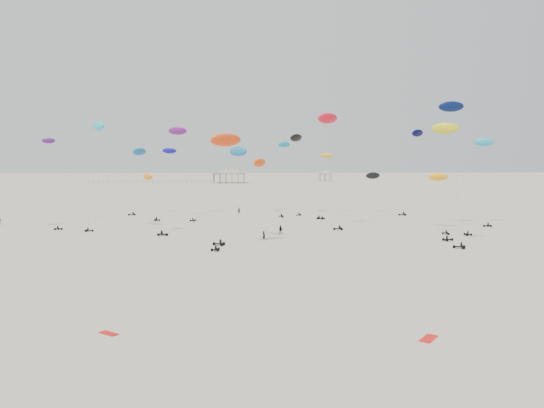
{
  "coord_description": "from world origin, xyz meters",
  "views": [
    {
      "loc": [
        -6.63,
        -4.43,
        14.51
      ],
      "look_at": [
        0.0,
        88.0,
        7.0
      ],
      "focal_mm": 35.0,
      "sensor_mm": 36.0,
      "label": 1
    }
  ],
  "objects": [
    {
      "name": "pavilion_main",
      "position": [
        -10.0,
        350.0,
        4.22
      ],
      "size": [
        21.0,
        13.0,
        9.8
      ],
      "color": "brown",
      "rests_on": "ground"
    },
    {
      "name": "pavilion_small",
      "position": [
        60.0,
        380.0,
        3.49
      ],
      "size": [
        9.0,
        7.0,
        8.0
      ],
      "color": "brown",
      "rests_on": "ground"
    },
    {
      "name": "rig_9",
      "position": [
        33.8,
        139.17,
        7.8
      ],
      "size": [
        9.62,
        9.69,
        13.36
      ],
      "rotation": [
        0.0,
        0.0,
        1.45
      ],
      "color": "black",
      "rests_on": "ground"
    },
    {
      "name": "rig_16",
      "position": [
        -8.17,
        84.75,
        16.07
      ],
      "size": [
        6.12,
        7.88,
        19.44
      ],
      "rotation": [
        0.0,
        0.0,
        5.82
      ],
      "color": "black",
      "rests_on": "ground"
    },
    {
      "name": "rig_4",
      "position": [
        36.51,
        103.84,
        8.83
      ],
      "size": [
        4.42,
        11.12,
        13.35
      ],
      "rotation": [
        0.0,
        0.0,
        3.33
      ],
      "color": "black",
      "rests_on": "ground"
    },
    {
      "name": "rig_12",
      "position": [
        49.56,
        111.13,
        14.77
      ],
      "size": [
        4.58,
        5.94,
        19.84
      ],
      "rotation": [
        0.0,
        0.0,
        1.71
      ],
      "color": "black",
      "rests_on": "ground"
    },
    {
      "name": "rig_7",
      "position": [
        -22.29,
        101.72,
        5.89
      ],
      "size": [
        6.11,
        7.64,
        12.24
      ],
      "rotation": [
        0.0,
        0.0,
        4.28
      ],
      "color": "black",
      "rests_on": "ground"
    },
    {
      "name": "rig_8",
      "position": [
        39.73,
        108.69,
        19.74
      ],
      "size": [
        6.0,
        17.91,
        24.92
      ],
      "rotation": [
        0.0,
        0.0,
        0.24
      ],
      "color": "black",
      "rests_on": "ground"
    },
    {
      "name": "grounded_kite_b",
      "position": [
        -17.25,
        40.02,
        0.0
      ],
      "size": [
        1.84,
        1.67,
        0.07
      ],
      "primitive_type": "cube",
      "rotation": [
        0.0,
        0.0,
        -0.68
      ],
      "color": "red",
      "rests_on": "ground"
    },
    {
      "name": "rig_10",
      "position": [
        -32.5,
        141.02,
        13.64
      ],
      "size": [
        4.97,
        5.8,
        18.2
      ],
      "rotation": [
        0.0,
        0.0,
        1.86
      ],
      "color": "black",
      "rests_on": "ground"
    },
    {
      "name": "grounded_kite_a",
      "position": [
        9.18,
        36.83,
        0.0
      ],
      "size": [
        2.08,
        2.28,
        0.08
      ],
      "primitive_type": "cube",
      "rotation": [
        0.0,
        0.0,
        0.89
      ],
      "color": "red",
      "rests_on": "ground"
    },
    {
      "name": "rig_1",
      "position": [
        -21.82,
        132.39,
        13.55
      ],
      "size": [
        9.82,
        13.24,
        20.36
      ],
      "rotation": [
        0.0,
        0.0,
        5.66
      ],
      "color": "black",
      "rests_on": "ground"
    },
    {
      "name": "rig_2",
      "position": [
        -6.97,
        90.74,
        11.07
      ],
      "size": [
        6.55,
        9.4,
        17.34
      ],
      "rotation": [
        0.0,
        0.0,
        1.26
      ],
      "color": "black",
      "rests_on": "ground"
    },
    {
      "name": "rig_14",
      "position": [
        -34.92,
        108.43,
        18.9
      ],
      "size": [
        4.97,
        5.52,
        22.96
      ],
      "rotation": [
        0.0,
        0.0,
        4.63
      ],
      "color": "black",
      "rests_on": "ground"
    },
    {
      "name": "rig_18",
      "position": [
        -47.7,
        118.77,
        11.97
      ],
      "size": [
        9.12,
        16.53,
        24.35
      ],
      "rotation": [
        0.0,
        0.0,
        4.34
      ],
      "color": "black",
      "rests_on": "ground"
    },
    {
      "name": "rig_15",
      "position": [
        10.67,
        137.44,
        18.75
      ],
      "size": [
        8.52,
        16.24,
        23.63
      ],
      "rotation": [
        0.0,
        0.0,
        0.64
      ],
      "color": "black",
      "rests_on": "ground"
    },
    {
      "name": "pier_fence",
      "position": [
        -62.0,
        350.0,
        0.77
      ],
      "size": [
        80.2,
        0.2,
        1.5
      ],
      "color": "black",
      "rests_on": "ground"
    },
    {
      "name": "rig_5",
      "position": [
        8.46,
        145.35,
        14.93
      ],
      "size": [
        5.98,
        15.86,
        22.61
      ],
      "rotation": [
        0.0,
        0.0,
        5.76
      ],
      "color": "black",
      "rests_on": "ground"
    },
    {
      "name": "spectator_0",
      "position": [
        -1.22,
        92.01,
        0.0
      ],
      "size": [
        0.87,
        0.88,
        2.02
      ],
      "primitive_type": "imported",
      "rotation": [
        0.0,
        0.0,
        2.35
      ],
      "color": "black",
      "rests_on": "ground"
    },
    {
      "name": "rig_20",
      "position": [
        -22.18,
        137.0,
        19.22
      ],
      "size": [
        7.92,
        17.03,
        25.43
      ],
      "rotation": [
        0.0,
        0.0,
        0.52
      ],
      "color": "black",
      "rests_on": "ground"
    },
    {
      "name": "rig_17",
      "position": [
        30.0,
        82.15,
        17.6
      ],
      "size": [
        4.51,
        4.71,
        24.71
      ],
      "rotation": [
        0.0,
        0.0,
        1.06
      ],
      "color": "black",
      "rests_on": "ground"
    },
    {
      "name": "spectator_2",
      "position": [
        -60.39,
        120.43,
        0.0
      ],
      "size": [
        1.41,
        1.27,
        2.11
      ],
      "primitive_type": "imported",
      "rotation": [
        0.0,
        0.0,
        5.67
      ],
      "color": "black",
      "rests_on": "ground"
    },
    {
      "name": "rig_13",
      "position": [
        13.87,
        109.19,
        20.42
      ],
      "size": [
        6.0,
        7.99,
        25.14
      ],
      "rotation": [
        0.0,
        0.0,
        1.48
      ],
      "color": "black",
      "rests_on": "ground"
    },
    {
      "name": "ground_plane",
      "position": [
        0.0,
        200.0,
        0.0
      ],
      "size": [
        900.0,
        900.0,
        0.0
      ],
      "primitive_type": "plane",
      "color": "beige"
    },
    {
      "name": "rig_6",
      "position": [
        1.11,
        143.16,
        12.55
      ],
      "size": [
        8.38,
        17.21,
        18.91
      ],
      "rotation": [
        0.0,
        0.0,
        3.4
      ],
      "color": "black",
      "rests_on": "ground"
    },
    {
      "name": "spectator_1",
      "position": [
        2.57,
        99.3,
        0.0
      ],
      "size": [
        1.07,
        0.64,
        2.17
      ],
      "primitive_type": "imported",
      "rotation": [
        0.0,
        0.0,
        6.26
      ],
      "color": "black",
      "rests_on": "ground"
    },
    {
      "name": "spectator_3",
      "position": [
        -5.35,
        142.0,
        0.0
      ],
      "size": [
        0.76,
        0.53,
        2.04
      ],
      "primitive_type": "imported",
      "rotation": [
        0.0,
        0.0,
        3.12
      ],
      "color": "black",
      "rests_on": "ground"
    },
    {
      "name": "rig_11",
      "position": [
        17.48,
        136.19,
        11.01
      ],
      "size": [
        7.03,
        16.98,
        21.03
      ],
      "rotation": [
        0.0,
        0.0,
        4.35
      ],
      "color": "black",
      "rests_on": "ground"
    },
    {
      "name": "rig_19",
      "position": [
        31.46,
        97.65,
        13.15
      ],
      "size": [
        4.05,
        16.77,
        23.71
      ],
      "rotation": [
        0.0,
        0.0,
        4.91
      ],
      "color": "black",
      "rests_on": "ground"
    }
  ]
}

